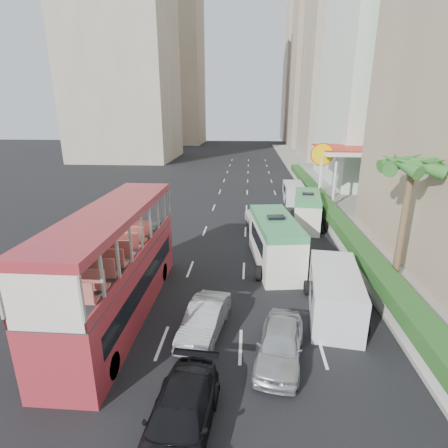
# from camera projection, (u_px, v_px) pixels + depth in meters

# --- Properties ---
(ground_plane) EXTENTS (200.00, 200.00, 0.00)m
(ground_plane) POSITION_uv_depth(u_px,v_px,m) (251.00, 319.00, 15.84)
(ground_plane) COLOR black
(ground_plane) RESTS_ON ground
(double_decker_bus) EXTENTS (2.50, 11.00, 5.06)m
(double_decker_bus) POSITION_uv_depth(u_px,v_px,m) (116.00, 264.00, 15.48)
(double_decker_bus) COLOR maroon
(double_decker_bus) RESTS_ON ground
(car_silver_lane_a) EXTENTS (2.04, 4.18, 1.32)m
(car_silver_lane_a) POSITION_uv_depth(u_px,v_px,m) (205.00, 333.00, 14.85)
(car_silver_lane_a) COLOR #B1B3B8
(car_silver_lane_a) RESTS_ON ground
(car_silver_lane_b) EXTENTS (2.33, 4.28, 1.38)m
(car_silver_lane_b) POSITION_uv_depth(u_px,v_px,m) (279.00, 359.00, 13.26)
(car_silver_lane_b) COLOR #B1B3B8
(car_silver_lane_b) RESTS_ON ground
(car_black) EXTENTS (2.19, 4.66, 1.31)m
(car_black) POSITION_uv_depth(u_px,v_px,m) (180.00, 436.00, 10.11)
(car_black) COLOR black
(car_black) RESTS_ON ground
(van_asset) EXTENTS (2.54, 4.50, 1.19)m
(van_asset) POSITION_uv_depth(u_px,v_px,m) (259.00, 225.00, 28.82)
(van_asset) COLOR silver
(van_asset) RESTS_ON ground
(minibus_near) EXTENTS (3.06, 6.83, 2.92)m
(minibus_near) POSITION_uv_depth(u_px,v_px,m) (275.00, 242.00, 21.10)
(minibus_near) COLOR silver
(minibus_near) RESTS_ON ground
(minibus_far) EXTENTS (2.71, 6.07, 2.60)m
(minibus_far) POSITION_uv_depth(u_px,v_px,m) (307.00, 210.00, 28.42)
(minibus_far) COLOR silver
(minibus_far) RESTS_ON ground
(panel_van_near) EXTENTS (2.74, 5.41, 2.07)m
(panel_van_near) POSITION_uv_depth(u_px,v_px,m) (334.00, 293.00, 16.00)
(panel_van_near) COLOR silver
(panel_van_near) RESTS_ON ground
(panel_van_far) EXTENTS (1.88, 4.67, 1.87)m
(panel_van_far) POSITION_uv_depth(u_px,v_px,m) (293.00, 193.00, 36.11)
(panel_van_far) COLOR silver
(panel_van_far) RESTS_ON ground
(sidewalk) EXTENTS (6.00, 120.00, 0.18)m
(sidewalk) POSITION_uv_depth(u_px,v_px,m) (331.00, 195.00, 38.91)
(sidewalk) COLOR #99968C
(sidewalk) RESTS_ON ground
(kerb_wall) EXTENTS (0.30, 44.00, 1.00)m
(kerb_wall) POSITION_uv_depth(u_px,v_px,m) (327.00, 218.00, 28.49)
(kerb_wall) COLOR silver
(kerb_wall) RESTS_ON sidewalk
(hedge) EXTENTS (1.10, 44.00, 0.70)m
(hedge) POSITION_uv_depth(u_px,v_px,m) (328.00, 208.00, 28.23)
(hedge) COLOR #2D6626
(hedge) RESTS_ON kerb_wall
(palm_tree) EXTENTS (0.36, 0.36, 6.40)m
(palm_tree) POSITION_uv_depth(u_px,v_px,m) (403.00, 225.00, 18.06)
(palm_tree) COLOR brown
(palm_tree) RESTS_ON sidewalk
(shell_station) EXTENTS (6.50, 8.00, 5.50)m
(shell_station) POSITION_uv_depth(u_px,v_px,m) (348.00, 174.00, 36.13)
(shell_station) COLOR silver
(shell_station) RESTS_ON ground
(tower_mid) EXTENTS (16.00, 16.00, 50.00)m
(tower_mid) POSITION_uv_depth(u_px,v_px,m) (355.00, 16.00, 61.93)
(tower_mid) COLOR #B5A58E
(tower_mid) RESTS_ON ground
(tower_far_a) EXTENTS (14.00, 14.00, 44.00)m
(tower_far_a) POSITION_uv_depth(u_px,v_px,m) (322.00, 56.00, 85.70)
(tower_far_a) COLOR tan
(tower_far_a) RESTS_ON ground
(tower_far_b) EXTENTS (14.00, 14.00, 40.00)m
(tower_far_b) POSITION_uv_depth(u_px,v_px,m) (308.00, 74.00, 107.19)
(tower_far_b) COLOR #B5A58E
(tower_far_b) RESTS_ON ground
(tower_left_a) EXTENTS (18.00, 18.00, 52.00)m
(tower_left_a) POSITION_uv_depth(u_px,v_px,m) (118.00, 10.00, 61.68)
(tower_left_a) COLOR #B5A58E
(tower_left_a) RESTS_ON ground
(tower_left_b) EXTENTS (16.00, 16.00, 46.00)m
(tower_left_b) POSITION_uv_depth(u_px,v_px,m) (172.00, 58.00, 95.68)
(tower_left_b) COLOR tan
(tower_left_b) RESTS_ON ground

